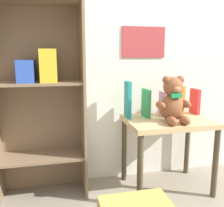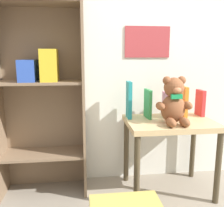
{
  "view_description": "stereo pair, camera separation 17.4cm",
  "coord_description": "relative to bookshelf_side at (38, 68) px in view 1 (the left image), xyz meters",
  "views": [
    {
      "loc": [
        -0.68,
        -0.53,
        0.99
      ],
      "look_at": [
        -0.3,
        1.14,
        0.66
      ],
      "focal_mm": 40.0,
      "sensor_mm": 36.0,
      "label": 1
    },
    {
      "loc": [
        -0.51,
        -0.56,
        0.99
      ],
      "look_at": [
        -0.3,
        1.14,
        0.66
      ],
      "focal_mm": 40.0,
      "sensor_mm": 36.0,
      "label": 2
    }
  ],
  "objects": [
    {
      "name": "display_table",
      "position": [
        0.9,
        -0.14,
        -0.45
      ],
      "size": [
        0.61,
        0.44,
        0.54
      ],
      "color": "tan",
      "rests_on": "ground_plane"
    },
    {
      "name": "bookshelf_side",
      "position": [
        0.0,
        0.0,
        0.0
      ],
      "size": [
        0.61,
        0.28,
        1.62
      ],
      "color": "#7F664C",
      "rests_on": "ground_plane"
    },
    {
      "name": "book_standing_orange",
      "position": [
        1.04,
        -0.04,
        -0.26
      ],
      "size": [
        0.03,
        0.1,
        0.23
      ],
      "primitive_type": "cube",
      "rotation": [
        0.0,
        0.0,
        0.01
      ],
      "color": "orange",
      "rests_on": "display_table"
    },
    {
      "name": "book_standing_green",
      "position": [
        0.76,
        -0.04,
        -0.26
      ],
      "size": [
        0.03,
        0.13,
        0.21
      ],
      "primitive_type": "cube",
      "rotation": [
        0.0,
        0.0,
        0.05
      ],
      "color": "#33934C",
      "rests_on": "display_table"
    },
    {
      "name": "book_standing_teal",
      "position": [
        0.62,
        -0.03,
        -0.23
      ],
      "size": [
        0.03,
        0.11,
        0.27
      ],
      "primitive_type": "cube",
      "rotation": [
        0.0,
        0.0,
        0.0
      ],
      "color": "teal",
      "rests_on": "display_table"
    },
    {
      "name": "wall_back",
      "position": [
        0.79,
        0.15,
        0.34
      ],
      "size": [
        4.8,
        0.07,
        2.5
      ],
      "color": "silver",
      "rests_on": "ground_plane"
    },
    {
      "name": "book_standing_red",
      "position": [
        1.17,
        -0.02,
        -0.27
      ],
      "size": [
        0.03,
        0.11,
        0.2
      ],
      "primitive_type": "cube",
      "rotation": [
        0.0,
        0.0,
        0.02
      ],
      "color": "red",
      "rests_on": "display_table"
    },
    {
      "name": "book_standing_pink",
      "position": [
        0.9,
        -0.04,
        -0.28
      ],
      "size": [
        0.03,
        0.12,
        0.19
      ],
      "primitive_type": "cube",
      "rotation": [
        0.0,
        0.0,
        -0.05
      ],
      "color": "#D17093",
      "rests_on": "display_table"
    },
    {
      "name": "teddy_bear",
      "position": [
        0.89,
        -0.22,
        -0.22
      ],
      "size": [
        0.24,
        0.22,
        0.32
      ],
      "color": "brown",
      "rests_on": "display_table"
    }
  ]
}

